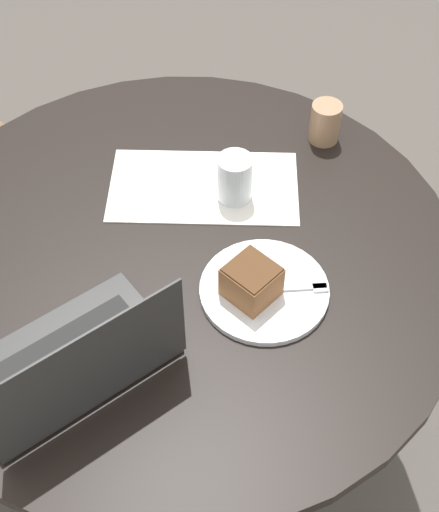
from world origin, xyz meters
TOP-DOWN VIEW (x-y plane):
  - ground_plane at (0.00, 0.00)m, footprint 12.00×12.00m
  - dining_table at (0.00, 0.00)m, footprint 1.11×1.11m
  - paper_document at (-0.03, -0.17)m, footprint 0.41×0.25m
  - plate at (-0.18, 0.09)m, footprint 0.24×0.24m
  - cake_slice at (-0.15, 0.10)m, footprint 0.12×0.12m
  - fork at (-0.22, 0.08)m, footprint 0.17×0.05m
  - coffee_glass at (-0.28, -0.36)m, footprint 0.07×0.07m
  - water_glass at (-0.10, -0.15)m, footprint 0.07×0.07m
  - laptop at (0.13, 0.30)m, footprint 0.39×0.39m

SIDE VIEW (x-z plane):
  - ground_plane at x=0.00m, z-range 0.00..0.00m
  - dining_table at x=0.00m, z-range 0.23..0.97m
  - paper_document at x=-0.03m, z-range 0.74..0.74m
  - plate at x=-0.18m, z-range 0.74..0.75m
  - fork at x=-0.22m, z-range 0.75..0.76m
  - laptop at x=0.13m, z-range 0.67..0.88m
  - coffee_glass at x=-0.28m, z-range 0.74..0.83m
  - cake_slice at x=-0.15m, z-range 0.75..0.82m
  - water_glass at x=-0.10m, z-range 0.74..0.84m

